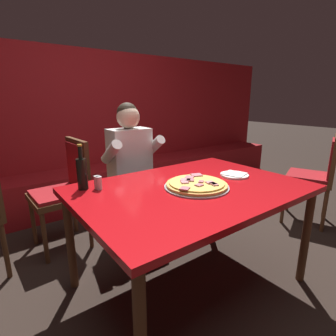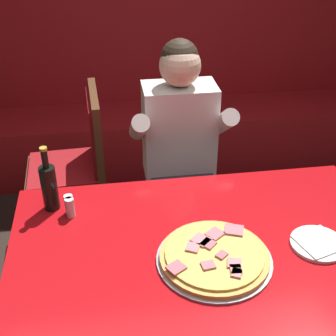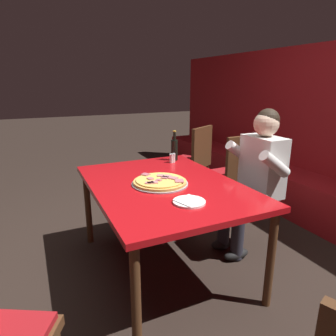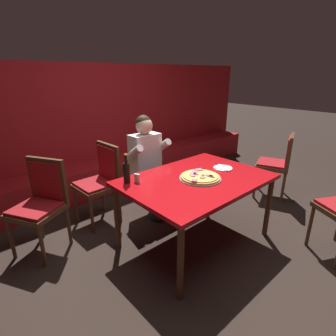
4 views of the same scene
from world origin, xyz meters
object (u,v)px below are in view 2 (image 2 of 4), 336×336
at_px(pizza, 214,257).
at_px(shaker_parmesan, 69,205).
at_px(plate_white_paper, 318,243).
at_px(shaker_black_pepper, 70,208).
at_px(main_dining_table, 208,267).
at_px(dining_chair_near_left, 78,160).
at_px(beer_bottle, 49,186).
at_px(diner_seated_blue_shirt, 182,151).

bearing_deg(pizza, shaker_parmesan, 145.23).
relative_size(pizza, plate_white_paper, 2.02).
bearing_deg(shaker_black_pepper, main_dining_table, -31.17).
height_order(plate_white_paper, shaker_parmesan, shaker_parmesan).
xyz_separation_m(plate_white_paper, dining_chair_near_left, (-0.94, 1.08, -0.19)).
xyz_separation_m(beer_bottle, shaker_black_pepper, (0.08, -0.07, -0.07)).
bearing_deg(plate_white_paper, beer_bottle, 158.92).
distance_m(beer_bottle, shaker_parmesan, 0.11).
relative_size(shaker_black_pepper, diner_seated_blue_shirt, 0.07).
bearing_deg(dining_chair_near_left, main_dining_table, -64.33).
xyz_separation_m(shaker_parmesan, diner_seated_blue_shirt, (0.56, 0.51, -0.08)).
bearing_deg(beer_bottle, shaker_parmesan, -32.53).
bearing_deg(main_dining_table, shaker_black_pepper, 148.83).
bearing_deg(pizza, shaker_black_pepper, 146.71).
bearing_deg(shaker_parmesan, beer_bottle, 147.47).
relative_size(diner_seated_blue_shirt, dining_chair_near_left, 1.32).
height_order(shaker_parmesan, dining_chair_near_left, dining_chair_near_left).
xyz_separation_m(main_dining_table, shaker_black_pepper, (-0.51, 0.31, 0.10)).
bearing_deg(beer_bottle, main_dining_table, -32.75).
relative_size(pizza, dining_chair_near_left, 0.44).
height_order(pizza, plate_white_paper, pizza).
relative_size(main_dining_table, dining_chair_near_left, 1.54).
height_order(main_dining_table, dining_chair_near_left, dining_chair_near_left).
distance_m(main_dining_table, shaker_black_pepper, 0.61).
height_order(main_dining_table, diner_seated_blue_shirt, diner_seated_blue_shirt).
bearing_deg(shaker_parmesan, main_dining_table, -32.78).
xyz_separation_m(beer_bottle, shaker_parmesan, (0.08, -0.05, -0.07)).
bearing_deg(beer_bottle, shaker_black_pepper, -41.62).
bearing_deg(dining_chair_near_left, shaker_parmesan, -90.00).
xyz_separation_m(plate_white_paper, beer_bottle, (-1.01, 0.39, 0.10)).
xyz_separation_m(main_dining_table, plate_white_paper, (0.42, -0.01, 0.07)).
xyz_separation_m(pizza, diner_seated_blue_shirt, (0.03, 0.88, -0.06)).
height_order(main_dining_table, plate_white_paper, plate_white_paper).
xyz_separation_m(diner_seated_blue_shirt, dining_chair_near_left, (-0.56, 0.23, -0.14)).
bearing_deg(dining_chair_near_left, diner_seated_blue_shirt, -22.68).
distance_m(plate_white_paper, dining_chair_near_left, 1.45).
bearing_deg(main_dining_table, shaker_parmesan, 147.22).
distance_m(pizza, diner_seated_blue_shirt, 0.88).
relative_size(shaker_parmesan, diner_seated_blue_shirt, 0.07).
bearing_deg(diner_seated_blue_shirt, dining_chair_near_left, 157.32).
relative_size(plate_white_paper, shaker_black_pepper, 2.44).
relative_size(pizza, diner_seated_blue_shirt, 0.33).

